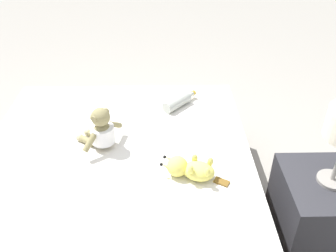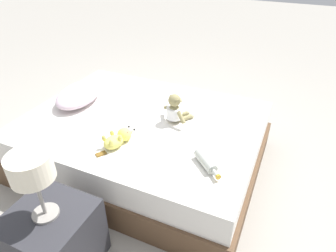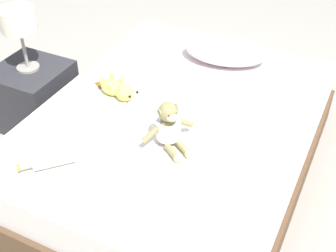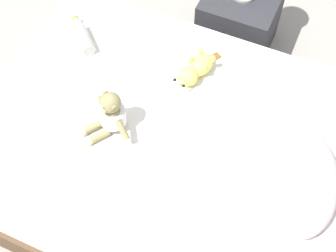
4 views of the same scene
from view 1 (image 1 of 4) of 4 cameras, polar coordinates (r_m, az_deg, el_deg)
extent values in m
plane|color=#9E998E|center=(2.07, -7.59, -17.18)|extent=(16.00, 16.00, 0.00)
cube|color=brown|center=(1.98, -7.85, -15.12)|extent=(1.43, 1.87, 0.23)
cube|color=white|center=(1.82, -8.40, -10.62)|extent=(1.38, 1.81, 0.21)
ellipsoid|color=#8E8456|center=(1.90, -10.18, -1.41)|extent=(0.14, 0.15, 0.15)
cylinder|color=white|center=(1.90, -10.19, -1.28)|extent=(0.17, 0.17, 0.09)
sphere|color=#8E8456|center=(1.84, -10.53, 1.39)|extent=(0.10, 0.10, 0.10)
ellipsoid|color=#C1B789|center=(1.86, -11.43, 1.58)|extent=(0.07, 0.08, 0.04)
sphere|color=black|center=(1.84, -11.81, 1.71)|extent=(0.01, 0.01, 0.01)
sphere|color=black|center=(1.87, -11.06, 2.22)|extent=(0.01, 0.01, 0.01)
cylinder|color=#8E8456|center=(1.80, -11.53, 1.04)|extent=(0.03, 0.02, 0.03)
cylinder|color=#8E8456|center=(1.86, -9.63, 2.35)|extent=(0.03, 0.02, 0.03)
cylinder|color=#8E8456|center=(1.84, -12.19, -2.62)|extent=(0.08, 0.10, 0.08)
cylinder|color=#8E8456|center=(1.95, -8.34, 0.21)|extent=(0.08, 0.10, 0.08)
cylinder|color=#8E8456|center=(1.97, -12.64, -2.26)|extent=(0.10, 0.09, 0.04)
cylinder|color=#8E8456|center=(2.00, -11.46, -1.40)|extent=(0.10, 0.09, 0.04)
sphere|color=#C1B789|center=(2.00, -13.66, -1.77)|extent=(0.04, 0.04, 0.04)
sphere|color=#C1B789|center=(2.04, -12.48, -0.94)|extent=(0.04, 0.04, 0.04)
ellipsoid|color=#EAE066|center=(1.71, 4.83, -7.11)|extent=(0.18, 0.15, 0.08)
sphere|color=#EAE066|center=(1.72, 1.48, -6.32)|extent=(0.10, 0.10, 0.10)
cone|color=#EAE066|center=(1.70, -0.15, -6.41)|extent=(0.07, 0.05, 0.05)
sphere|color=black|center=(1.70, -1.06, -6.04)|extent=(0.02, 0.02, 0.02)
cone|color=#EAE066|center=(1.74, 0.35, -5.24)|extent=(0.07, 0.05, 0.05)
sphere|color=black|center=(1.74, -0.54, -4.88)|extent=(0.02, 0.02, 0.02)
sphere|color=red|center=(1.68, 1.24, -6.26)|extent=(0.02, 0.02, 0.02)
sphere|color=red|center=(1.72, 1.74, -5.00)|extent=(0.02, 0.02, 0.02)
ellipsoid|color=#EAE066|center=(1.66, 3.58, -6.90)|extent=(0.03, 0.03, 0.05)
ellipsoid|color=#EAE066|center=(1.72, 4.20, -5.10)|extent=(0.03, 0.03, 0.05)
ellipsoid|color=#EAE066|center=(1.65, 6.17, -7.25)|extent=(0.03, 0.03, 0.05)
ellipsoid|color=#EAE066|center=(1.71, 6.64, -5.59)|extent=(0.03, 0.03, 0.05)
cube|color=brown|center=(1.72, 8.39, -8.66)|extent=(0.08, 0.07, 0.01)
cylinder|color=#B7BCB2|center=(2.22, 1.45, 3.72)|extent=(0.18, 0.19, 0.07)
cylinder|color=#B7BCB2|center=(2.30, 3.48, 4.89)|extent=(0.06, 0.06, 0.03)
cylinder|color=gold|center=(2.32, 4.01, 5.19)|extent=(0.03, 0.03, 0.03)
cube|color=#2D2D33|center=(2.04, 22.81, -12.31)|extent=(0.43, 0.43, 0.43)
cylinder|color=gray|center=(1.90, 24.31, -7.70)|extent=(0.14, 0.14, 0.02)
camera|label=2|loc=(2.72, 38.01, 29.86)|focal=31.55mm
camera|label=3|loc=(3.22, -25.66, 36.79)|focal=48.01mm
camera|label=4|loc=(1.70, -81.02, 37.55)|focal=50.99mm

